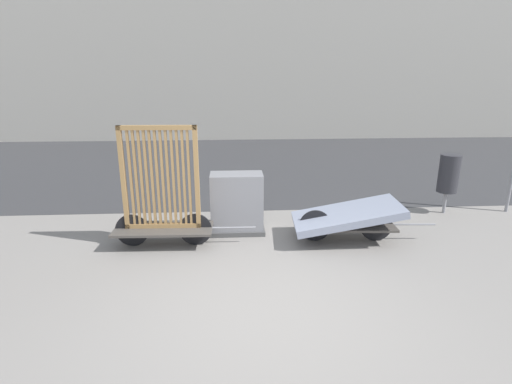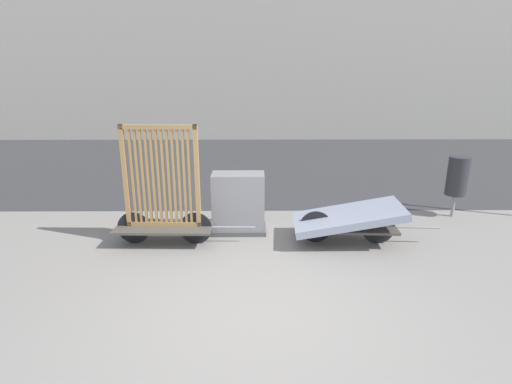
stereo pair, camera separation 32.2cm
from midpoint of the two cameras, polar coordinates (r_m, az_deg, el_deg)
ground_plane at (r=4.88m, az=-0.46°, el=-16.73°), size 60.00×60.00×0.00m
road_strip at (r=12.45m, az=-2.49°, el=4.18°), size 56.00×9.01×0.01m
bike_cart_with_bedframe at (r=6.50m, az=-14.62°, el=-1.69°), size 2.27×0.69×1.94m
bike_cart_with_mattress at (r=6.70m, az=11.45°, el=-3.58°), size 2.37×1.07×0.68m
utility_cabinet at (r=6.92m, az=-4.09°, el=-1.95°), size 0.95×0.54×1.05m
trash_bin at (r=8.56m, az=24.87°, el=2.35°), size 0.38×0.38×1.18m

